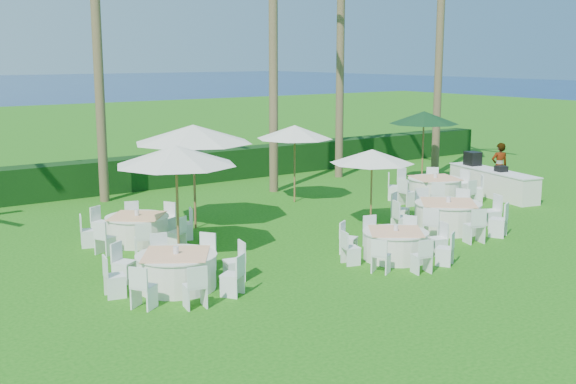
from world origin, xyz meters
The scene contains 18 objects.
ground centered at (0.00, 0.00, 0.00)m, with size 120.00×120.00×0.00m, color #185C0F.
hedge centered at (0.00, 12.00, 0.60)m, with size 34.00×1.00×1.20m, color black.
banquet_table_a centered at (-5.06, 0.71, 0.40)m, with size 3.04×3.04×0.92m.
banquet_table_b centered at (0.30, -0.38, 0.37)m, with size 2.79×2.79×0.86m.
banquet_table_c centered at (3.55, 0.88, 0.43)m, with size 3.22×3.22×0.99m.
banquet_table_d centered at (-4.16, 4.73, 0.39)m, with size 2.89×2.89×0.89m.
banquet_table_f centered at (6.40, 4.04, 0.42)m, with size 3.18×3.18×0.96m.
umbrella_a centered at (-3.92, 2.84, 2.54)m, with size 2.98×2.98×2.78m.
umbrella_b centered at (2.02, 2.42, 2.08)m, with size 2.40×2.40×2.28m.
umbrella_c centered at (-2.13, 5.30, 2.72)m, with size 3.39×3.39×2.98m.
umbrella_d centered at (2.42, 6.70, 2.38)m, with size 2.56×2.56×2.60m.
umbrella_green centered at (8.51, 6.67, 2.55)m, with size 2.65×2.65×2.80m.
buffet_table centered at (8.74, 3.52, 0.50)m, with size 1.67×4.09×1.42m.
staff_person centered at (9.91, 4.15, 0.87)m, with size 0.64×0.42×1.74m, color gray.
palm_b centered at (-2.78, 10.55, 5.21)m, with size 4.37×4.25×9.50m.
palm_c centered at (2.94, 8.69, 5.87)m, with size 4.40×4.16×10.78m.
palm_d centered at (6.89, 9.76, 4.77)m, with size 4.36×4.26×8.63m.
palm_e centered at (10.53, 7.89, 5.43)m, with size 4.38×4.23×9.92m.
Camera 1 is at (-11.71, -12.66, 4.91)m, focal length 45.00 mm.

